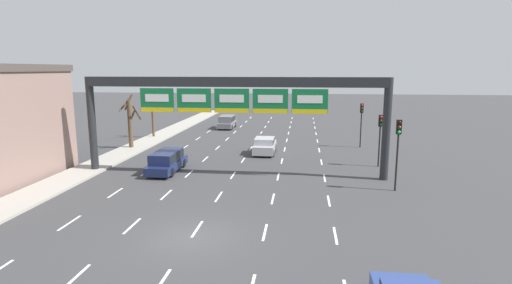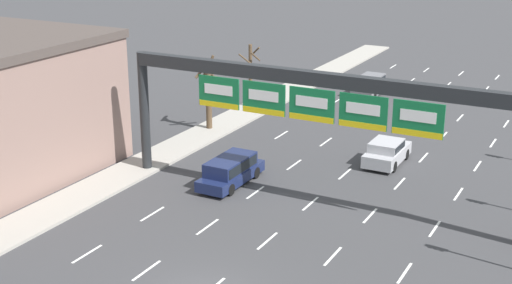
{
  "view_description": "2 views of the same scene",
  "coord_description": "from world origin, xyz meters",
  "px_view_note": "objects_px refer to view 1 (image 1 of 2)",
  "views": [
    {
      "loc": [
        4.97,
        -16.79,
        7.64
      ],
      "look_at": [
        1.83,
        9.81,
        2.73
      ],
      "focal_mm": 28.0,
      "sensor_mm": 36.0,
      "label": 1
    },
    {
      "loc": [
        13.72,
        -20.97,
        14.91
      ],
      "look_at": [
        -3.81,
        12.03,
        2.55
      ],
      "focal_mm": 50.0,
      "sensor_mm": 36.0,
      "label": 2
    }
  ],
  "objects_px": {
    "car_silver": "(265,145)",
    "traffic_light_mid_block": "(361,116)",
    "traffic_light_near_gantry": "(398,140)",
    "tree_bare_closest": "(153,113)",
    "traffic_light_far_end": "(380,130)",
    "tree_bare_third": "(130,120)",
    "sign_gantry": "(232,98)",
    "suv_grey": "(227,121)",
    "suv_navy": "(167,160)"
  },
  "relations": [
    {
      "from": "traffic_light_mid_block",
      "to": "tree_bare_third",
      "type": "relative_size",
      "value": 0.85
    },
    {
      "from": "suv_grey",
      "to": "tree_bare_third",
      "type": "bearing_deg",
      "value": -114.91
    },
    {
      "from": "car_silver",
      "to": "tree_bare_third",
      "type": "xyz_separation_m",
      "value": [
        -13.13,
        0.9,
        1.98
      ]
    },
    {
      "from": "car_silver",
      "to": "suv_navy",
      "type": "bearing_deg",
      "value": -132.27
    },
    {
      "from": "car_silver",
      "to": "tree_bare_third",
      "type": "bearing_deg",
      "value": 176.07
    },
    {
      "from": "tree_bare_closest",
      "to": "traffic_light_far_end",
      "type": "bearing_deg",
      "value": -25.98
    },
    {
      "from": "sign_gantry",
      "to": "car_silver",
      "type": "distance_m",
      "value": 9.24
    },
    {
      "from": "sign_gantry",
      "to": "car_silver",
      "type": "height_order",
      "value": "sign_gantry"
    },
    {
      "from": "sign_gantry",
      "to": "traffic_light_far_end",
      "type": "relative_size",
      "value": 5.32
    },
    {
      "from": "sign_gantry",
      "to": "suv_navy",
      "type": "xyz_separation_m",
      "value": [
        -5.12,
        0.34,
        -4.76
      ]
    },
    {
      "from": "tree_bare_third",
      "to": "traffic_light_mid_block",
      "type": "bearing_deg",
      "value": 8.07
    },
    {
      "from": "tree_bare_third",
      "to": "traffic_light_far_end",
      "type": "bearing_deg",
      "value": -11.91
    },
    {
      "from": "sign_gantry",
      "to": "traffic_light_far_end",
      "type": "height_order",
      "value": "sign_gantry"
    },
    {
      "from": "suv_grey",
      "to": "traffic_light_mid_block",
      "type": "relative_size",
      "value": 1.02
    },
    {
      "from": "traffic_light_mid_block",
      "to": "traffic_light_far_end",
      "type": "height_order",
      "value": "traffic_light_mid_block"
    },
    {
      "from": "traffic_light_near_gantry",
      "to": "traffic_light_far_end",
      "type": "relative_size",
      "value": 1.1
    },
    {
      "from": "traffic_light_mid_block",
      "to": "tree_bare_closest",
      "type": "bearing_deg",
      "value": 171.95
    },
    {
      "from": "sign_gantry",
      "to": "tree_bare_third",
      "type": "height_order",
      "value": "sign_gantry"
    },
    {
      "from": "car_silver",
      "to": "tree_bare_closest",
      "type": "relative_size",
      "value": 0.86
    },
    {
      "from": "suv_grey",
      "to": "tree_bare_closest",
      "type": "distance_m",
      "value": 10.77
    },
    {
      "from": "suv_grey",
      "to": "tree_bare_closest",
      "type": "xyz_separation_m",
      "value": [
        -6.85,
        -8.1,
        1.88
      ]
    },
    {
      "from": "suv_grey",
      "to": "traffic_light_far_end",
      "type": "height_order",
      "value": "traffic_light_far_end"
    },
    {
      "from": "suv_navy",
      "to": "traffic_light_mid_block",
      "type": "distance_m",
      "value": 19.62
    },
    {
      "from": "traffic_light_near_gantry",
      "to": "tree_bare_closest",
      "type": "relative_size",
      "value": 0.94
    },
    {
      "from": "traffic_light_mid_block",
      "to": "tree_bare_third",
      "type": "xyz_separation_m",
      "value": [
        -22.23,
        -3.15,
        -0.34
      ]
    },
    {
      "from": "traffic_light_far_end",
      "to": "traffic_light_near_gantry",
      "type": "bearing_deg",
      "value": -90.89
    },
    {
      "from": "sign_gantry",
      "to": "tree_bare_closest",
      "type": "xyz_separation_m",
      "value": [
        -11.71,
        14.92,
        -2.84
      ]
    },
    {
      "from": "suv_navy",
      "to": "traffic_light_far_end",
      "type": "bearing_deg",
      "value": 12.26
    },
    {
      "from": "car_silver",
      "to": "suv_navy",
      "type": "relative_size",
      "value": 0.85
    },
    {
      "from": "car_silver",
      "to": "traffic_light_mid_block",
      "type": "distance_m",
      "value": 10.23
    },
    {
      "from": "suv_grey",
      "to": "traffic_light_near_gantry",
      "type": "height_order",
      "value": "traffic_light_near_gantry"
    },
    {
      "from": "suv_grey",
      "to": "traffic_light_mid_block",
      "type": "xyz_separation_m",
      "value": [
        15.54,
        -11.27,
        2.19
      ]
    },
    {
      "from": "suv_grey",
      "to": "tree_bare_third",
      "type": "relative_size",
      "value": 0.86
    },
    {
      "from": "suv_grey",
      "to": "suv_navy",
      "type": "height_order",
      "value": "suv_grey"
    },
    {
      "from": "tree_bare_third",
      "to": "car_silver",
      "type": "bearing_deg",
      "value": -3.93
    },
    {
      "from": "suv_grey",
      "to": "traffic_light_mid_block",
      "type": "bearing_deg",
      "value": -35.95
    },
    {
      "from": "suv_grey",
      "to": "traffic_light_mid_block",
      "type": "height_order",
      "value": "traffic_light_mid_block"
    },
    {
      "from": "car_silver",
      "to": "traffic_light_near_gantry",
      "type": "relative_size",
      "value": 0.92
    },
    {
      "from": "traffic_light_near_gantry",
      "to": "tree_bare_closest",
      "type": "height_order",
      "value": "tree_bare_closest"
    },
    {
      "from": "sign_gantry",
      "to": "car_silver",
      "type": "relative_size",
      "value": 5.26
    },
    {
      "from": "traffic_light_mid_block",
      "to": "tree_bare_closest",
      "type": "relative_size",
      "value": 0.9
    },
    {
      "from": "suv_grey",
      "to": "car_silver",
      "type": "relative_size",
      "value": 1.06
    },
    {
      "from": "traffic_light_mid_block",
      "to": "tree_bare_closest",
      "type": "height_order",
      "value": "tree_bare_closest"
    },
    {
      "from": "suv_navy",
      "to": "traffic_light_far_end",
      "type": "xyz_separation_m",
      "value": [
        16.14,
        3.51,
        2.08
      ]
    },
    {
      "from": "tree_bare_closest",
      "to": "traffic_light_mid_block",
      "type": "bearing_deg",
      "value": -8.05
    },
    {
      "from": "traffic_light_mid_block",
      "to": "traffic_light_near_gantry",
      "type": "bearing_deg",
      "value": -89.03
    },
    {
      "from": "traffic_light_near_gantry",
      "to": "sign_gantry",
      "type": "bearing_deg",
      "value": 166.59
    },
    {
      "from": "traffic_light_near_gantry",
      "to": "traffic_light_far_end",
      "type": "height_order",
      "value": "traffic_light_near_gantry"
    },
    {
      "from": "tree_bare_closest",
      "to": "suv_grey",
      "type": "bearing_deg",
      "value": 49.81
    },
    {
      "from": "traffic_light_near_gantry",
      "to": "car_silver",
      "type": "bearing_deg",
      "value": 132.2
    }
  ]
}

